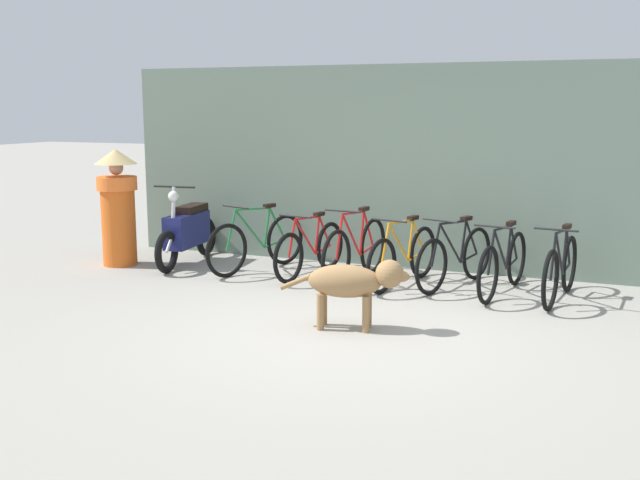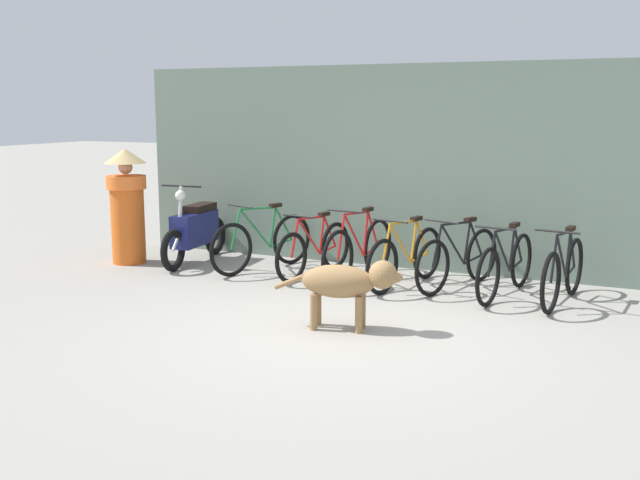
# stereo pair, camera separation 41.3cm
# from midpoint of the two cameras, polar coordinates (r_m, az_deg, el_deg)

# --- Properties ---
(ground_plane) EXTENTS (60.00, 60.00, 0.00)m
(ground_plane) POSITION_cam_midpoint_polar(r_m,az_deg,el_deg) (7.25, 0.30, -6.89)
(ground_plane) COLOR #9E998E
(shop_wall_back) EXTENTS (8.54, 0.20, 2.66)m
(shop_wall_back) POSITION_cam_midpoint_polar(r_m,az_deg,el_deg) (9.87, 6.83, 5.48)
(shop_wall_back) COLOR slate
(shop_wall_back) RESTS_ON ground
(bicycle_0) EXTENTS (0.66, 1.66, 0.89)m
(bicycle_0) POSITION_cam_midpoint_polar(r_m,az_deg,el_deg) (9.80, -6.01, -0.25)
(bicycle_0) COLOR black
(bicycle_0) RESTS_ON ground
(bicycle_1) EXTENTS (0.46, 1.58, 0.82)m
(bicycle_1) POSITION_cam_midpoint_polar(r_m,az_deg,el_deg) (9.45, -2.00, -0.77)
(bicycle_1) COLOR black
(bicycle_1) RESTS_ON ground
(bicycle_2) EXTENTS (0.46, 1.73, 0.93)m
(bicycle_2) POSITION_cam_midpoint_polar(r_m,az_deg,el_deg) (9.17, 1.44, -0.83)
(bicycle_2) COLOR black
(bicycle_2) RESTS_ON ground
(bicycle_3) EXTENTS (0.52, 1.64, 0.85)m
(bicycle_3) POSITION_cam_midpoint_polar(r_m,az_deg,el_deg) (8.98, 5.05, -1.30)
(bicycle_3) COLOR black
(bicycle_3) RESTS_ON ground
(bicycle_4) EXTENTS (0.64, 1.61, 0.85)m
(bicycle_4) POSITION_cam_midpoint_polar(r_m,az_deg,el_deg) (8.99, 8.97, -1.36)
(bicycle_4) COLOR black
(bicycle_4) RESTS_ON ground
(bicycle_5) EXTENTS (0.46, 1.69, 0.85)m
(bicycle_5) POSITION_cam_midpoint_polar(r_m,az_deg,el_deg) (8.73, 12.48, -1.83)
(bicycle_5) COLOR black
(bicycle_5) RESTS_ON ground
(bicycle_6) EXTENTS (0.46, 1.60, 0.86)m
(bicycle_6) POSITION_cam_midpoint_polar(r_m,az_deg,el_deg) (8.59, 16.55, -2.19)
(bicycle_6) COLOR black
(bicycle_6) RESTS_ON ground
(motorcycle) EXTENTS (0.58, 1.77, 1.11)m
(motorcycle) POSITION_cam_midpoint_polar(r_m,az_deg,el_deg) (10.35, -11.22, 0.62)
(motorcycle) COLOR black
(motorcycle) RESTS_ON ground
(stray_dog) EXTENTS (1.25, 0.47, 0.70)m
(stray_dog) POSITION_cam_midpoint_polar(r_m,az_deg,el_deg) (7.16, 0.95, -3.20)
(stray_dog) COLOR #997247
(stray_dog) RESTS_ON ground
(person_in_robes) EXTENTS (0.69, 0.69, 1.57)m
(person_in_robes) POSITION_cam_midpoint_polar(r_m,az_deg,el_deg) (10.46, -16.25, 2.66)
(person_in_robes) COLOR orange
(person_in_robes) RESTS_ON ground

